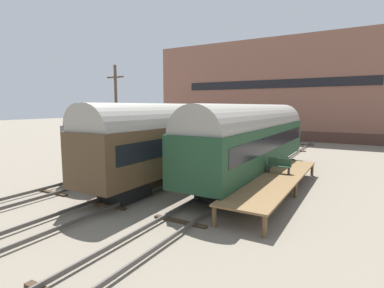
{
  "coord_description": "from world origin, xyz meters",
  "views": [
    {
      "loc": [
        11.06,
        -13.52,
        5.02
      ],
      "look_at": [
        0.0,
        5.69,
        2.2
      ],
      "focal_mm": 28.0,
      "sensor_mm": 36.0,
      "label": 1
    }
  ],
  "objects_px": {
    "person_worker": "(90,176)",
    "utility_pole": "(116,113)",
    "train_car_grey": "(154,131)",
    "train_car_green": "(254,136)",
    "bench": "(279,165)",
    "train_car_brown": "(176,137)"
  },
  "relations": [
    {
      "from": "train_car_green",
      "to": "person_worker",
      "type": "distance_m",
      "value": 11.18
    },
    {
      "from": "train_car_green",
      "to": "train_car_grey",
      "type": "height_order",
      "value": "train_car_grey"
    },
    {
      "from": "train_car_green",
      "to": "bench",
      "type": "bearing_deg",
      "value": -42.97
    },
    {
      "from": "person_worker",
      "to": "train_car_green",
      "type": "bearing_deg",
      "value": 51.32
    },
    {
      "from": "train_car_grey",
      "to": "person_worker",
      "type": "height_order",
      "value": "train_car_grey"
    },
    {
      "from": "bench",
      "to": "utility_pole",
      "type": "xyz_separation_m",
      "value": [
        -14.14,
        0.95,
        2.93
      ]
    },
    {
      "from": "train_car_green",
      "to": "bench",
      "type": "relative_size",
      "value": 12.65
    },
    {
      "from": "person_worker",
      "to": "utility_pole",
      "type": "height_order",
      "value": "utility_pole"
    },
    {
      "from": "train_car_grey",
      "to": "bench",
      "type": "relative_size",
      "value": 11.25
    },
    {
      "from": "person_worker",
      "to": "utility_pole",
      "type": "relative_size",
      "value": 0.2
    },
    {
      "from": "person_worker",
      "to": "train_car_grey",
      "type": "bearing_deg",
      "value": 102.51
    },
    {
      "from": "bench",
      "to": "person_worker",
      "type": "height_order",
      "value": "bench"
    },
    {
      "from": "utility_pole",
      "to": "bench",
      "type": "bearing_deg",
      "value": -3.86
    },
    {
      "from": "train_car_green",
      "to": "utility_pole",
      "type": "relative_size",
      "value": 2.1
    },
    {
      "from": "bench",
      "to": "person_worker",
      "type": "bearing_deg",
      "value": -145.2
    },
    {
      "from": "train_car_green",
      "to": "bench",
      "type": "distance_m",
      "value": 3.52
    },
    {
      "from": "train_car_green",
      "to": "train_car_brown",
      "type": "height_order",
      "value": "train_car_brown"
    },
    {
      "from": "train_car_brown",
      "to": "train_car_grey",
      "type": "height_order",
      "value": "train_car_grey"
    },
    {
      "from": "train_car_grey",
      "to": "bench",
      "type": "xyz_separation_m",
      "value": [
        11.15,
        -2.2,
        -1.48
      ]
    },
    {
      "from": "bench",
      "to": "utility_pole",
      "type": "height_order",
      "value": "utility_pole"
    },
    {
      "from": "person_worker",
      "to": "utility_pole",
      "type": "distance_m",
      "value": 9.47
    },
    {
      "from": "train_car_green",
      "to": "utility_pole",
      "type": "distance_m",
      "value": 11.95
    }
  ]
}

